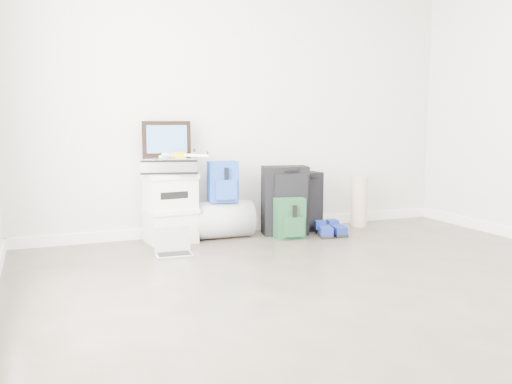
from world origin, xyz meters
name	(u,v)px	position (x,y,z in m)	size (l,w,h in m)	color
ground	(393,308)	(0.00, 0.00, 0.00)	(5.00, 5.00, 0.00)	#3B322B
room_envelope	(401,12)	(0.00, 0.02, 1.72)	(4.52, 5.02, 2.71)	silver
boxes_stack	(170,208)	(-0.83, 2.26, 0.32)	(0.48, 0.41, 0.64)	silver
briefcase	(169,166)	(-0.83, 2.26, 0.71)	(0.49, 0.36, 0.14)	#B2B2B7
painting	(167,139)	(-0.83, 2.36, 0.95)	(0.44, 0.10, 0.33)	black
drone	(178,155)	(-0.75, 2.24, 0.81)	(0.46, 0.46, 0.06)	gold
duffel_bag	(222,220)	(-0.32, 2.26, 0.18)	(0.35, 0.35, 0.57)	gray
blue_backpack	(223,182)	(-0.32, 2.23, 0.54)	(0.29, 0.22, 0.38)	#182C9E
large_suitcase	(285,200)	(0.31, 2.19, 0.34)	(0.48, 0.36, 0.67)	black
green_backpack	(290,219)	(0.26, 1.99, 0.19)	(0.30, 0.23, 0.39)	#143824
carry_on	(302,202)	(0.53, 2.26, 0.30)	(0.40, 0.28, 0.60)	black
shoes	(331,231)	(0.69, 1.96, 0.05)	(0.32, 0.33, 0.10)	black
rolled_rug	(359,202)	(1.21, 2.26, 0.26)	(0.17, 0.17, 0.53)	tan
laptop	(173,248)	(-0.92, 1.79, 0.05)	(0.32, 0.24, 0.22)	silver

